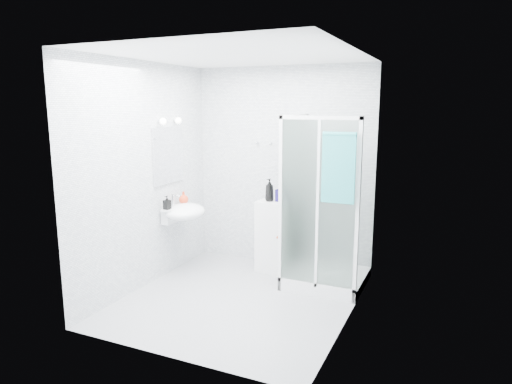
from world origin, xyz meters
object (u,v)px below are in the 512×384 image
at_px(soap_dispenser_orange, 184,198).
at_px(soap_dispenser_black, 167,203).
at_px(hand_towel, 339,166).
at_px(wall_basin, 184,212).
at_px(shampoo_bottle_a, 269,190).
at_px(shampoo_bottle_b, 281,193).
at_px(storage_cabinet, 274,236).
at_px(shower_enclosure, 318,249).

height_order(soap_dispenser_orange, soap_dispenser_black, soap_dispenser_black).
distance_m(hand_towel, soap_dispenser_orange, 2.15).
xyz_separation_m(wall_basin, hand_towel, (1.96, -0.09, 0.69)).
bearing_deg(soap_dispenser_orange, soap_dispenser_black, -90.32).
bearing_deg(wall_basin, shampoo_bottle_a, 28.07).
relative_size(wall_basin, shampoo_bottle_b, 2.48).
relative_size(storage_cabinet, soap_dispenser_orange, 5.87).
xyz_separation_m(storage_cabinet, hand_towel, (0.96, -0.64, 1.03)).
xyz_separation_m(storage_cabinet, soap_dispenser_black, (-1.11, -0.75, 0.49)).
height_order(shower_enclosure, soap_dispenser_black, shower_enclosure).
bearing_deg(hand_towel, shower_enclosure, 127.38).
xyz_separation_m(wall_basin, shampoo_bottle_b, (1.08, 0.55, 0.24)).
distance_m(wall_basin, soap_dispenser_orange, 0.25).
relative_size(shampoo_bottle_a, shampoo_bottle_b, 1.26).
bearing_deg(shampoo_bottle_b, storage_cabinet, 173.17).
xyz_separation_m(hand_towel, soap_dispenser_orange, (-2.07, 0.26, -0.55)).
relative_size(shower_enclosure, hand_towel, 2.71).
distance_m(wall_basin, soap_dispenser_black, 0.26).
height_order(shower_enclosure, soap_dispenser_orange, shower_enclosure).
distance_m(shower_enclosure, wall_basin, 1.72).
bearing_deg(storage_cabinet, soap_dispenser_orange, -155.78).
relative_size(shower_enclosure, shampoo_bottle_a, 7.02).
height_order(wall_basin, storage_cabinet, wall_basin).
height_order(wall_basin, hand_towel, hand_towel).
xyz_separation_m(shower_enclosure, hand_towel, (0.31, -0.40, 1.04)).
distance_m(wall_basin, shampoo_bottle_a, 1.11).
bearing_deg(soap_dispenser_black, wall_basin, 60.36).
bearing_deg(storage_cabinet, hand_towel, -28.89).
bearing_deg(shower_enclosure, shampoo_bottle_a, 164.97).
distance_m(hand_towel, soap_dispenser_black, 2.14).
bearing_deg(wall_basin, soap_dispenser_orange, 121.89).
height_order(shampoo_bottle_b, soap_dispenser_orange, shampoo_bottle_b).
xyz_separation_m(shower_enclosure, shampoo_bottle_b, (-0.57, 0.23, 0.59)).
bearing_deg(shampoo_bottle_a, shampoo_bottle_b, 17.83).
height_order(storage_cabinet, soap_dispenser_black, soap_dispenser_black).
distance_m(soap_dispenser_orange, soap_dispenser_black, 0.36).
height_order(shampoo_bottle_a, soap_dispenser_black, shampoo_bottle_a).
xyz_separation_m(hand_towel, shampoo_bottle_a, (-1.01, 0.59, -0.43)).
relative_size(hand_towel, shampoo_bottle_b, 3.27).
height_order(shower_enclosure, storage_cabinet, shower_enclosure).
distance_m(wall_basin, hand_towel, 2.08).
height_order(shower_enclosure, wall_basin, shower_enclosure).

